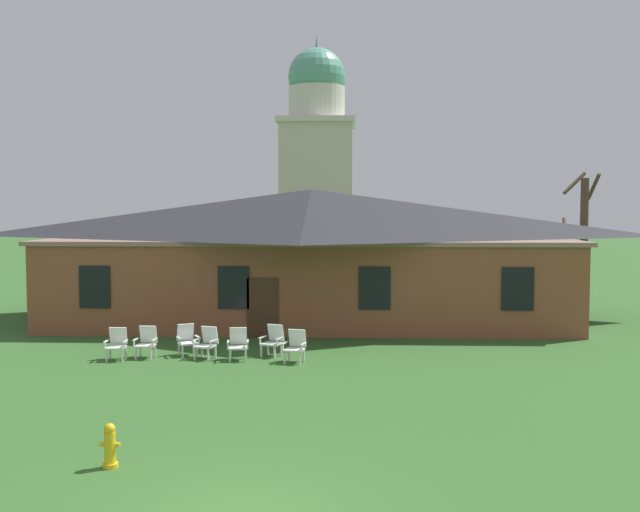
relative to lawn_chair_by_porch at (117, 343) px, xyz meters
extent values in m
cube|color=brown|center=(5.38, 8.95, 1.10)|extent=(19.71, 10.00, 3.20)
cube|color=#926D5E|center=(5.38, 8.95, 2.78)|extent=(20.11, 10.20, 0.16)
pyramid|color=#28282D|center=(5.38, 8.95, 3.84)|extent=(20.50, 10.40, 1.95)
cube|color=black|center=(-2.01, 3.92, 1.26)|extent=(1.10, 0.06, 1.50)
cube|color=black|center=(2.92, 3.92, 1.26)|extent=(1.10, 0.06, 1.50)
cube|color=black|center=(7.85, 3.92, 1.26)|extent=(1.10, 0.06, 1.50)
cube|color=black|center=(12.78, 3.92, 1.26)|extent=(1.10, 0.06, 1.50)
cube|color=#422819|center=(3.94, 3.92, 0.55)|extent=(1.10, 0.06, 2.10)
cube|color=beige|center=(4.71, 29.08, 4.56)|extent=(4.80, 4.80, 10.11)
cube|color=silver|center=(4.71, 29.08, 9.79)|extent=(5.18, 5.18, 0.36)
cylinder|color=silver|center=(4.71, 29.08, 11.07)|extent=(3.80, 3.80, 2.20)
sphere|color=#569E84|center=(4.71, 29.08, 12.85)|extent=(3.88, 3.88, 3.88)
cone|color=#569E84|center=(4.71, 29.08, 15.19)|extent=(0.24, 0.24, 1.00)
cube|color=silver|center=(0.25, -0.33, -0.32)|extent=(0.05, 0.05, 0.36)
cube|color=silver|center=(-0.20, -0.36, -0.32)|extent=(0.05, 0.05, 0.36)
cube|color=silver|center=(0.22, 0.11, -0.32)|extent=(0.05, 0.05, 0.36)
cube|color=silver|center=(-0.24, 0.08, -0.32)|extent=(0.05, 0.05, 0.36)
cube|color=silver|center=(0.01, -0.12, -0.11)|extent=(0.58, 0.56, 0.05)
cube|color=silver|center=(-0.01, 0.19, 0.19)|extent=(0.53, 0.23, 0.54)
cube|color=silver|center=(0.30, -0.12, 0.08)|extent=(0.09, 0.47, 0.03)
cube|color=silver|center=(0.31, -0.28, -0.03)|extent=(0.04, 0.04, 0.22)
cube|color=silver|center=(-0.28, -0.16, 0.08)|extent=(0.09, 0.47, 0.03)
cube|color=silver|center=(-0.27, -0.33, -0.03)|extent=(0.04, 0.04, 0.22)
cube|color=silver|center=(1.02, -0.01, -0.32)|extent=(0.05, 0.05, 0.36)
cube|color=silver|center=(0.56, 0.01, -0.32)|extent=(0.05, 0.05, 0.36)
cube|color=silver|center=(1.04, 0.43, -0.32)|extent=(0.05, 0.05, 0.36)
cube|color=silver|center=(0.58, 0.45, -0.32)|extent=(0.05, 0.05, 0.36)
cube|color=silver|center=(0.80, 0.22, -0.11)|extent=(0.56, 0.54, 0.05)
cube|color=silver|center=(0.81, 0.53, 0.19)|extent=(0.52, 0.21, 0.54)
cube|color=silver|center=(1.09, 0.19, 0.08)|extent=(0.08, 0.47, 0.03)
cube|color=silver|center=(1.09, 0.03, -0.03)|extent=(0.04, 0.04, 0.22)
cube|color=silver|center=(0.51, 0.21, 0.08)|extent=(0.08, 0.47, 0.03)
cube|color=silver|center=(0.51, 0.05, -0.03)|extent=(0.04, 0.04, 0.22)
cube|color=white|center=(2.31, 0.57, -0.32)|extent=(0.07, 0.07, 0.36)
cube|color=white|center=(1.90, 0.36, -0.32)|extent=(0.07, 0.07, 0.36)
cube|color=white|center=(2.11, 0.96, -0.32)|extent=(0.07, 0.07, 0.36)
cube|color=white|center=(1.70, 0.75, -0.32)|extent=(0.07, 0.07, 0.36)
cube|color=white|center=(2.01, 0.66, -0.11)|extent=(0.72, 0.71, 0.05)
cube|color=white|center=(1.87, 0.94, 0.19)|extent=(0.54, 0.40, 0.54)
cube|color=white|center=(2.28, 0.77, 0.08)|extent=(0.27, 0.44, 0.03)
cube|color=white|center=(2.35, 0.63, -0.03)|extent=(0.05, 0.05, 0.22)
cube|color=white|center=(1.76, 0.51, 0.08)|extent=(0.27, 0.44, 0.03)
cube|color=white|center=(1.83, 0.37, -0.03)|extent=(0.05, 0.05, 0.22)
cube|color=white|center=(2.78, -0.09, -0.32)|extent=(0.06, 0.06, 0.36)
cube|color=white|center=(2.34, 0.05, -0.32)|extent=(0.06, 0.06, 0.36)
cube|color=white|center=(2.92, 0.33, -0.32)|extent=(0.06, 0.06, 0.36)
cube|color=white|center=(2.48, 0.47, -0.32)|extent=(0.06, 0.06, 0.36)
cube|color=white|center=(2.63, 0.19, -0.11)|extent=(0.68, 0.66, 0.05)
cube|color=white|center=(2.73, 0.49, 0.19)|extent=(0.55, 0.34, 0.54)
cube|color=white|center=(2.90, 0.08, 0.08)|extent=(0.20, 0.46, 0.03)
cube|color=white|center=(2.85, -0.07, -0.03)|extent=(0.05, 0.05, 0.22)
cube|color=white|center=(2.35, 0.26, 0.08)|extent=(0.20, 0.46, 0.03)
cube|color=white|center=(2.30, 0.11, -0.03)|extent=(0.05, 0.05, 0.22)
cube|color=silver|center=(3.91, -0.18, -0.32)|extent=(0.06, 0.06, 0.36)
cube|color=silver|center=(3.45, -0.23, -0.32)|extent=(0.06, 0.06, 0.36)
cube|color=silver|center=(3.86, 0.26, -0.32)|extent=(0.06, 0.06, 0.36)
cube|color=silver|center=(3.40, 0.21, -0.32)|extent=(0.06, 0.06, 0.36)
cube|color=silver|center=(3.66, 0.01, -0.11)|extent=(0.59, 0.58, 0.05)
cube|color=silver|center=(3.62, 0.32, 0.19)|extent=(0.53, 0.25, 0.54)
cube|color=silver|center=(3.95, 0.03, 0.08)|extent=(0.11, 0.47, 0.03)
cube|color=silver|center=(3.96, -0.14, -0.03)|extent=(0.04, 0.04, 0.22)
cube|color=silver|center=(3.37, -0.04, 0.08)|extent=(0.11, 0.47, 0.03)
cube|color=silver|center=(3.39, -0.20, -0.03)|extent=(0.04, 0.04, 0.22)
cube|color=silver|center=(4.71, 0.37, -0.32)|extent=(0.06, 0.06, 0.36)
cube|color=silver|center=(4.29, 0.54, -0.32)|extent=(0.06, 0.06, 0.36)
cube|color=silver|center=(4.88, 0.78, -0.32)|extent=(0.06, 0.06, 0.36)
cube|color=silver|center=(4.45, 0.95, -0.32)|extent=(0.06, 0.06, 0.36)
cube|color=silver|center=(4.58, 0.66, -0.11)|extent=(0.69, 0.68, 0.05)
cube|color=silver|center=(4.70, 0.95, 0.19)|extent=(0.55, 0.37, 0.54)
cube|color=silver|center=(4.85, 0.54, 0.08)|extent=(0.23, 0.46, 0.03)
cube|color=silver|center=(4.79, 0.38, -0.03)|extent=(0.05, 0.05, 0.22)
cube|color=silver|center=(4.31, 0.75, 0.08)|extent=(0.23, 0.46, 0.03)
cube|color=silver|center=(4.25, 0.60, -0.03)|extent=(0.05, 0.05, 0.22)
cube|color=silver|center=(5.53, -0.53, -0.32)|extent=(0.06, 0.06, 0.36)
cube|color=silver|center=(5.09, -0.42, -0.32)|extent=(0.06, 0.06, 0.36)
cube|color=silver|center=(5.63, -0.09, -0.32)|extent=(0.06, 0.06, 0.36)
cube|color=silver|center=(5.19, 0.01, -0.32)|extent=(0.06, 0.06, 0.36)
cube|color=silver|center=(5.36, -0.26, -0.11)|extent=(0.64, 0.63, 0.05)
cube|color=silver|center=(5.43, 0.05, 0.19)|extent=(0.54, 0.30, 0.54)
cube|color=silver|center=(5.64, -0.34, 0.08)|extent=(0.17, 0.47, 0.03)
cube|color=silver|center=(5.60, -0.50, -0.03)|extent=(0.05, 0.05, 0.22)
cube|color=silver|center=(5.07, -0.21, 0.08)|extent=(0.17, 0.47, 0.03)
cube|color=silver|center=(5.04, -0.37, -0.03)|extent=(0.05, 0.05, 0.22)
cylinder|color=brown|center=(17.34, 11.52, 2.43)|extent=(0.36, 0.36, 5.85)
cylinder|color=brown|center=(17.75, 11.62, 4.98)|extent=(0.39, 0.99, 1.18)
cylinder|color=brown|center=(17.03, 12.05, 5.14)|extent=(1.23, 0.80, 1.03)
cylinder|color=brown|center=(16.56, 11.67, 2.98)|extent=(0.49, 1.68, 1.25)
cylinder|color=gold|center=(2.78, -9.18, -0.46)|extent=(0.28, 0.28, 0.08)
cylinder|color=gold|center=(2.78, -9.18, -0.14)|extent=(0.20, 0.20, 0.55)
sphere|color=gold|center=(2.78, -9.18, 0.19)|extent=(0.20, 0.20, 0.20)
cylinder|color=gold|center=(2.65, -9.18, -0.09)|extent=(0.10, 0.08, 0.08)
cylinder|color=gold|center=(2.91, -9.18, -0.09)|extent=(0.10, 0.08, 0.08)
camera|label=1|loc=(6.99, -21.87, 4.09)|focal=41.85mm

